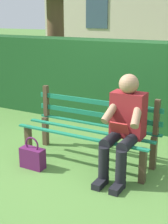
% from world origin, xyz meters
% --- Properties ---
extents(ground, '(60.00, 60.00, 0.00)m').
position_xyz_m(ground, '(0.00, 0.00, 0.00)').
color(ground, '#517F38').
extents(park_bench, '(1.71, 0.55, 0.85)m').
position_xyz_m(park_bench, '(0.00, -0.08, 0.41)').
color(park_bench, '#4C3828').
rests_on(park_bench, ground).
extents(person_seated, '(0.44, 0.73, 1.15)m').
position_xyz_m(person_seated, '(-0.51, 0.10, 0.61)').
color(person_seated, maroon).
rests_on(person_seated, ground).
extents(hedge_backdrop, '(6.42, 0.69, 1.45)m').
position_xyz_m(hedge_backdrop, '(0.25, -1.64, 0.71)').
color(hedge_backdrop, '#19471E').
rests_on(hedge_backdrop, ground).
extents(handbag, '(0.30, 0.14, 0.39)m').
position_xyz_m(handbag, '(0.50, 0.47, 0.14)').
color(handbag, '#59194C').
rests_on(handbag, ground).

